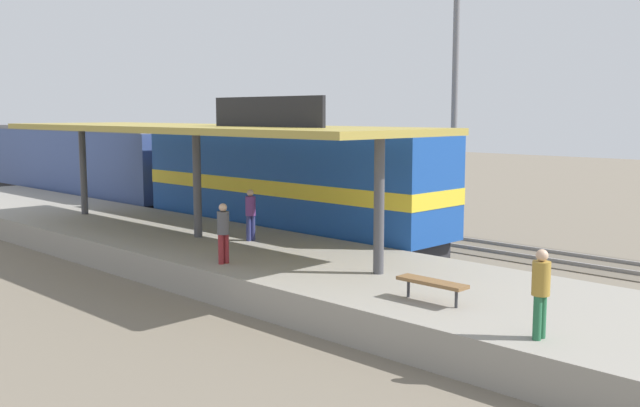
# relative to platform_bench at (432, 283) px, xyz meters

# --- Properties ---
(ground_plane) EXTENTS (120.00, 120.00, 0.00)m
(ground_plane) POSITION_rel_platform_bench_xyz_m (8.00, 10.71, -1.34)
(ground_plane) COLOR #706656
(track_near) EXTENTS (3.20, 110.00, 0.16)m
(track_near) POSITION_rel_platform_bench_xyz_m (6.00, 10.71, -1.31)
(track_near) COLOR #5F5649
(track_near) RESTS_ON ground
(track_far) EXTENTS (3.20, 110.00, 0.16)m
(track_far) POSITION_rel_platform_bench_xyz_m (10.60, 10.71, -1.31)
(track_far) COLOR #5F5649
(track_far) RESTS_ON ground
(platform) EXTENTS (6.00, 44.00, 0.90)m
(platform) POSITION_rel_platform_bench_xyz_m (1.40, 10.71, -0.89)
(platform) COLOR gray
(platform) RESTS_ON ground
(station_canopy) EXTENTS (5.20, 18.00, 4.70)m
(station_canopy) POSITION_rel_platform_bench_xyz_m (1.40, 10.62, 3.19)
(station_canopy) COLOR #47474C
(station_canopy) RESTS_ON platform
(platform_bench) EXTENTS (0.44, 1.70, 0.50)m
(platform_bench) POSITION_rel_platform_bench_xyz_m (0.00, 0.00, 0.00)
(platform_bench) COLOR #333338
(platform_bench) RESTS_ON platform
(locomotive) EXTENTS (2.93, 14.43, 4.44)m
(locomotive) POSITION_rel_platform_bench_xyz_m (6.00, 11.23, 1.07)
(locomotive) COLOR #28282D
(locomotive) RESTS_ON track_near
(passenger_carriage_single) EXTENTS (2.90, 20.00, 4.24)m
(passenger_carriage_single) POSITION_rel_platform_bench_xyz_m (6.00, 29.23, 0.97)
(passenger_carriage_single) COLOR #28282D
(passenger_carriage_single) RESTS_ON track_near
(light_mast) EXTENTS (1.10, 1.10, 11.70)m
(light_mast) POSITION_rel_platform_bench_xyz_m (13.80, 8.76, 7.05)
(light_mast) COLOR slate
(light_mast) RESTS_ON ground
(person_waiting) EXTENTS (0.34, 0.34, 1.71)m
(person_waiting) POSITION_rel_platform_bench_xyz_m (2.21, 8.89, 0.51)
(person_waiting) COLOR navy
(person_waiting) RESTS_ON platform
(person_walking) EXTENTS (0.34, 0.34, 1.71)m
(person_walking) POSITION_rel_platform_bench_xyz_m (-0.69, 6.62, 0.51)
(person_walking) COLOR maroon
(person_walking) RESTS_ON platform
(person_boarding) EXTENTS (0.34, 0.34, 1.71)m
(person_boarding) POSITION_rel_platform_bench_xyz_m (-0.73, -2.97, 0.51)
(person_boarding) COLOR #23603D
(person_boarding) RESTS_ON platform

